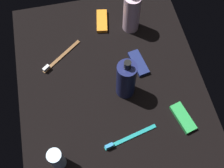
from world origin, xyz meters
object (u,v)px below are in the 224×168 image
bodywash_bottle (132,12)px  deodorant_stick (57,159)px  toothbrush_teal (127,138)px  toothbrush_brown (59,58)px  lotion_bottle (126,80)px  snack_bar_green (183,118)px  snack_bar_navy (139,63)px  snack_bar_orange (102,21)px

bodywash_bottle → deodorant_stick: bearing=143.9°
toothbrush_teal → toothbrush_brown: size_ratio=1.18×
deodorant_stick → bodywash_bottle: bearing=-36.1°
lotion_bottle → snack_bar_green: 22.56cm
toothbrush_teal → deodorant_stick: bearing=97.7°
snack_bar_navy → snack_bar_green: same height
lotion_bottle → snack_bar_navy: lotion_bottle is taller
bodywash_bottle → deodorant_stick: bodywash_bottle is taller
lotion_bottle → deodorant_stick: lotion_bottle is taller
bodywash_bottle → toothbrush_brown: 30.99cm
lotion_bottle → bodywash_bottle: lotion_bottle is taller
toothbrush_brown → snack_bar_navy: bearing=-106.7°
toothbrush_teal → snack_bar_navy: toothbrush_teal is taller
bodywash_bottle → deodorant_stick: 56.97cm
toothbrush_brown → snack_bar_green: toothbrush_brown is taller
toothbrush_brown → toothbrush_teal: bearing=-153.3°
lotion_bottle → deodorant_stick: 32.15cm
deodorant_stick → toothbrush_brown: bearing=-7.3°
toothbrush_teal → snack_bar_orange: toothbrush_teal is taller
toothbrush_teal → snack_bar_green: size_ratio=1.71×
lotion_bottle → toothbrush_teal: 18.60cm
bodywash_bottle → snack_bar_navy: bodywash_bottle is taller
toothbrush_brown → snack_bar_green: (-31.49, -36.58, 0.14)cm
snack_bar_green → bodywash_bottle: bearing=-3.5°
toothbrush_brown → lotion_bottle: bearing=-130.7°
snack_bar_navy → lotion_bottle: bearing=132.3°
deodorant_stick → snack_bar_orange: deodorant_stick is taller
snack_bar_green → snack_bar_orange: (44.68, 18.22, 0.00)cm
toothbrush_brown → snack_bar_orange: (13.19, -18.36, 0.14)cm
bodywash_bottle → snack_bar_orange: (4.54, 10.37, -7.60)cm
snack_bar_navy → toothbrush_brown: bearing=63.0°
snack_bar_green → snack_bar_navy: bearing=6.7°
snack_bar_navy → toothbrush_teal: bearing=148.1°
bodywash_bottle → snack_bar_orange: size_ratio=1.75×
deodorant_stick → snack_bar_orange: (50.49, -23.16, -4.37)cm
lotion_bottle → toothbrush_teal: lotion_bottle is taller
bodywash_bottle → snack_bar_green: size_ratio=1.75×
snack_bar_navy → snack_bar_orange: same height
toothbrush_brown → snack_bar_navy: (-8.27, -27.56, 0.14)cm
toothbrush_teal → snack_bar_green: toothbrush_teal is taller
toothbrush_brown → deodorant_stick: bearing=172.7°
deodorant_stick → snack_bar_orange: bearing=-24.6°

